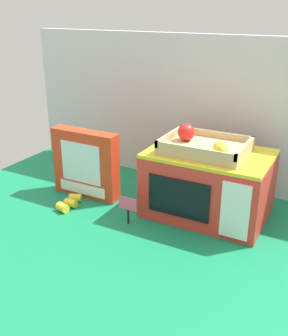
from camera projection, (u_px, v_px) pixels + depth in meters
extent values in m
plane|color=#147A4C|center=(168.00, 210.00, 1.49)|extent=(1.70, 1.70, 0.00)
cube|color=silver|center=(202.00, 112.00, 1.63)|extent=(1.61, 0.03, 0.61)
cube|color=red|center=(208.00, 185.00, 1.43)|extent=(0.42, 0.29, 0.23)
cube|color=yellow|center=(210.00, 154.00, 1.38)|extent=(0.42, 0.29, 0.01)
cube|color=black|center=(178.00, 198.00, 1.33)|extent=(0.22, 0.01, 0.14)
cube|color=white|center=(235.00, 211.00, 1.25)|extent=(0.09, 0.01, 0.19)
cube|color=tan|center=(205.00, 149.00, 1.38)|extent=(0.28, 0.21, 0.03)
cube|color=tan|center=(195.00, 151.00, 1.28)|extent=(0.28, 0.01, 0.02)
cube|color=tan|center=(215.00, 134.00, 1.45)|extent=(0.28, 0.01, 0.02)
cube|color=tan|center=(170.00, 136.00, 1.43)|extent=(0.01, 0.21, 0.02)
cube|color=tan|center=(245.00, 148.00, 1.31)|extent=(0.01, 0.21, 0.02)
ellipsoid|color=yellow|center=(220.00, 149.00, 1.27)|extent=(0.08, 0.08, 0.04)
sphere|color=red|center=(186.00, 132.00, 1.41)|extent=(0.06, 0.06, 0.06)
cube|color=red|center=(86.00, 164.00, 1.57)|extent=(0.28, 0.06, 0.27)
cube|color=silver|center=(81.00, 163.00, 1.54)|extent=(0.18, 0.00, 0.16)
cube|color=white|center=(82.00, 189.00, 1.58)|extent=(0.21, 0.00, 0.04)
cylinder|color=black|center=(128.00, 216.00, 1.39)|extent=(0.01, 0.01, 0.06)
cube|color=#F44C6B|center=(128.00, 204.00, 1.37)|extent=(0.07, 0.00, 0.05)
cylinder|color=yellow|center=(63.00, 207.00, 1.48)|extent=(0.05, 0.04, 0.03)
cylinder|color=yellow|center=(71.00, 203.00, 1.51)|extent=(0.05, 0.04, 0.03)
cylinder|color=yellow|center=(75.00, 198.00, 1.55)|extent=(0.05, 0.05, 0.03)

